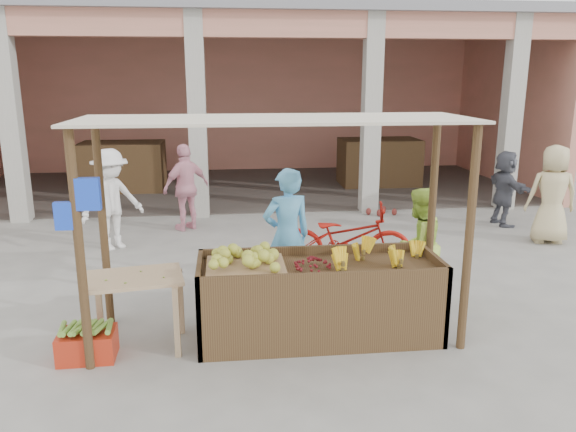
{
  "coord_description": "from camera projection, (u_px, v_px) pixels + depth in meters",
  "views": [
    {
      "loc": [
        -0.47,
        -5.63,
        2.81
      ],
      "look_at": [
        0.3,
        1.2,
        1.07
      ],
      "focal_mm": 35.0,
      "sensor_mm": 36.0,
      "label": 1
    }
  ],
  "objects": [
    {
      "name": "ground",
      "position": [
        273.0,
        338.0,
        6.17
      ],
      "size": [
        60.0,
        60.0,
        0.0
      ],
      "primitive_type": "plane",
      "color": "slate",
      "rests_on": "ground"
    },
    {
      "name": "market_building",
      "position": [
        244.0,
        79.0,
        14.11
      ],
      "size": [
        14.4,
        6.4,
        4.2
      ],
      "color": "tan",
      "rests_on": "ground"
    },
    {
      "name": "fruit_stall",
      "position": [
        319.0,
        302.0,
        6.12
      ],
      "size": [
        2.6,
        0.95,
        0.8
      ],
      "primitive_type": "cube",
      "color": "#4D371E",
      "rests_on": "ground"
    },
    {
      "name": "stall_awning",
      "position": [
        270.0,
        158.0,
        5.74
      ],
      "size": [
        4.09,
        1.35,
        2.39
      ],
      "color": "#4D371E",
      "rests_on": "ground"
    },
    {
      "name": "banana_heap",
      "position": [
        378.0,
        255.0,
        6.1
      ],
      "size": [
        1.06,
        0.58,
        0.19
      ],
      "primitive_type": null,
      "color": "yellow",
      "rests_on": "fruit_stall"
    },
    {
      "name": "melon_tray",
      "position": [
        246.0,
        261.0,
        5.9
      ],
      "size": [
        0.83,
        0.72,
        0.21
      ],
      "color": "#96714D",
      "rests_on": "fruit_stall"
    },
    {
      "name": "berry_heap",
      "position": [
        312.0,
        262.0,
        5.98
      ],
      "size": [
        0.45,
        0.37,
        0.14
      ],
      "primitive_type": "ellipsoid",
      "color": "maroon",
      "rests_on": "fruit_stall"
    },
    {
      "name": "side_table",
      "position": [
        135.0,
        289.0,
        5.82
      ],
      "size": [
        1.07,
        0.8,
        0.79
      ],
      "rotation": [
        0.0,
        0.0,
        0.17
      ],
      "color": "tan",
      "rests_on": "ground"
    },
    {
      "name": "papaya_pile",
      "position": [
        133.0,
        267.0,
        5.76
      ],
      "size": [
        0.73,
        0.42,
        0.21
      ],
      "primitive_type": null,
      "color": "#579731",
      "rests_on": "side_table"
    },
    {
      "name": "red_crate",
      "position": [
        88.0,
        345.0,
        5.69
      ],
      "size": [
        0.57,
        0.42,
        0.29
      ],
      "primitive_type": "cube",
      "rotation": [
        0.0,
        0.0,
        0.03
      ],
      "color": "#AC2712",
      "rests_on": "ground"
    },
    {
      "name": "plantain_bundle",
      "position": [
        86.0,
        328.0,
        5.64
      ],
      "size": [
        0.44,
        0.31,
        0.09
      ],
      "primitive_type": null,
      "color": "olive",
      "rests_on": "red_crate"
    },
    {
      "name": "produce_sacks",
      "position": [
        382.0,
        201.0,
        11.5
      ],
      "size": [
        0.93,
        0.7,
        0.57
      ],
      "color": "maroon",
      "rests_on": "ground"
    },
    {
      "name": "vendor_blue",
      "position": [
        287.0,
        232.0,
        6.96
      ],
      "size": [
        0.79,
        0.66,
        1.83
      ],
      "primitive_type": "imported",
      "rotation": [
        0.0,
        0.0,
        3.4
      ],
      "color": "#53A7DB",
      "rests_on": "ground"
    },
    {
      "name": "vendor_green",
      "position": [
        418.0,
        242.0,
        7.04
      ],
      "size": [
        0.85,
        0.74,
        1.53
      ],
      "primitive_type": "imported",
      "rotation": [
        0.0,
        0.0,
        3.67
      ],
      "color": "#ADD344",
      "rests_on": "ground"
    },
    {
      "name": "motorcycle",
      "position": [
        345.0,
        237.0,
        8.1
      ],
      "size": [
        1.07,
        2.11,
        1.05
      ],
      "primitive_type": "imported",
      "rotation": [
        0.0,
        0.0,
        1.38
      ],
      "color": "#A1130C",
      "rests_on": "ground"
    },
    {
      "name": "shopper_a",
      "position": [
        111.0,
        196.0,
        9.12
      ],
      "size": [
        1.26,
        1.16,
        1.79
      ],
      "primitive_type": "imported",
      "rotation": [
        0.0,
        0.0,
        0.65
      ],
      "color": "white",
      "rests_on": "ground"
    },
    {
      "name": "shopper_b",
      "position": [
        186.0,
        185.0,
        10.28
      ],
      "size": [
        1.12,
        1.02,
        1.71
      ],
      "primitive_type": "imported",
      "rotation": [
        0.0,
        0.0,
        3.77
      ],
      "color": "pink",
      "rests_on": "ground"
    },
    {
      "name": "shopper_c",
      "position": [
        553.0,
        189.0,
        9.46
      ],
      "size": [
        0.99,
        0.75,
        1.86
      ],
      "primitive_type": "imported",
      "rotation": [
        0.0,
        0.0,
        2.95
      ],
      "color": "tan",
      "rests_on": "ground"
    },
    {
      "name": "shopper_d",
      "position": [
        505.0,
        186.0,
        10.63
      ],
      "size": [
        0.64,
        1.42,
        1.51
      ],
      "primitive_type": "imported",
      "rotation": [
        0.0,
        0.0,
        1.62
      ],
      "color": "#4B4C56",
      "rests_on": "ground"
    }
  ]
}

